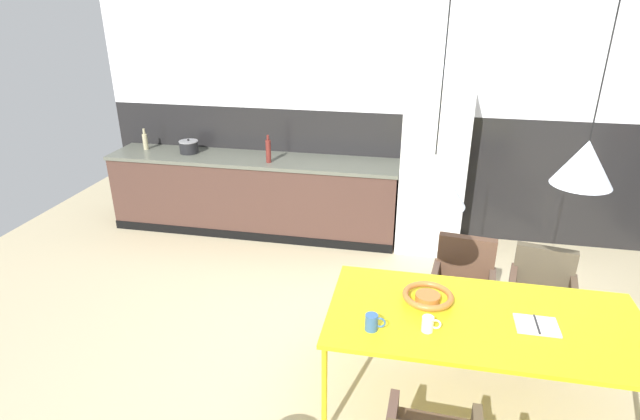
% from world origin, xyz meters
% --- Properties ---
extents(ground_plane, '(9.10, 9.10, 0.00)m').
position_xyz_m(ground_plane, '(0.00, 0.00, 0.00)').
color(ground_plane, '#C3B38B').
extents(back_wall_splashback_dark, '(7.00, 0.12, 1.40)m').
position_xyz_m(back_wall_splashback_dark, '(0.00, 2.85, 0.70)').
color(back_wall_splashback_dark, black).
rests_on(back_wall_splashback_dark, ground).
extents(back_wall_panel_upper, '(7.00, 0.12, 1.40)m').
position_xyz_m(back_wall_panel_upper, '(0.00, 2.85, 2.10)').
color(back_wall_panel_upper, white).
rests_on(back_wall_panel_upper, back_wall_splashback_dark).
extents(kitchen_counter, '(3.35, 0.63, 0.90)m').
position_xyz_m(kitchen_counter, '(-1.69, 2.48, 0.45)').
color(kitchen_counter, '#472E26').
rests_on(kitchen_counter, ground).
extents(refrigerator_column, '(0.67, 0.60, 1.85)m').
position_xyz_m(refrigerator_column, '(0.32, 2.49, 0.92)').
color(refrigerator_column, silver).
rests_on(refrigerator_column, ground).
extents(dining_table, '(1.97, 0.95, 0.74)m').
position_xyz_m(dining_table, '(0.65, 0.04, 0.70)').
color(dining_table, yellow).
rests_on(dining_table, ground).
extents(armchair_corner_seat, '(0.54, 0.52, 0.81)m').
position_xyz_m(armchair_corner_seat, '(0.60, 0.94, 0.50)').
color(armchair_corner_seat, brown).
rests_on(armchair_corner_seat, ground).
extents(armchair_by_stool, '(0.56, 0.55, 0.77)m').
position_xyz_m(armchair_by_stool, '(1.20, 0.95, 0.49)').
color(armchair_by_stool, brown).
rests_on(armchair_by_stool, ground).
extents(fruit_bowl, '(0.33, 0.33, 0.07)m').
position_xyz_m(fruit_bowl, '(0.30, 0.15, 0.78)').
color(fruit_bowl, '#B2662D').
rests_on(fruit_bowl, dining_table).
extents(open_book, '(0.25, 0.20, 0.02)m').
position_xyz_m(open_book, '(0.95, 0.02, 0.74)').
color(open_book, white).
rests_on(open_book, dining_table).
extents(mug_glass_clear, '(0.12, 0.07, 0.10)m').
position_xyz_m(mug_glass_clear, '(0.30, -0.16, 0.79)').
color(mug_glass_clear, white).
rests_on(mug_glass_clear, dining_table).
extents(mug_tall_blue, '(0.13, 0.08, 0.10)m').
position_xyz_m(mug_tall_blue, '(-0.03, -0.22, 0.79)').
color(mug_tall_blue, '#335B93').
rests_on(mug_tall_blue, dining_table).
extents(cooking_pot, '(0.22, 0.22, 0.17)m').
position_xyz_m(cooking_pot, '(-2.47, 2.52, 0.97)').
color(cooking_pot, black).
rests_on(cooking_pot, kitchen_counter).
extents(bottle_wine_green, '(0.06, 0.06, 0.31)m').
position_xyz_m(bottle_wine_green, '(-1.45, 2.35, 1.03)').
color(bottle_wine_green, maroon).
rests_on(bottle_wine_green, kitchen_counter).
extents(bottle_vinegar_dark, '(0.06, 0.06, 0.25)m').
position_xyz_m(bottle_vinegar_dark, '(-3.04, 2.56, 1.00)').
color(bottle_vinegar_dark, tan).
rests_on(bottle_vinegar_dark, kitchen_counter).
extents(pendant_lamp_over_table_near, '(0.39, 0.39, 1.30)m').
position_xyz_m(pendant_lamp_over_table_near, '(0.26, 0.09, 1.61)').
color(pendant_lamp_over_table_near, black).
extents(pendant_lamp_over_table_far, '(0.32, 0.32, 1.11)m').
position_xyz_m(pendant_lamp_over_table_far, '(1.05, 0.08, 1.77)').
color(pendant_lamp_over_table_far, black).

